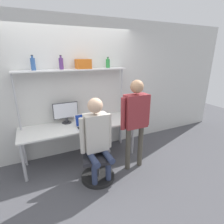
{
  "coord_description": "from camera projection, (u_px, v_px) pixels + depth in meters",
  "views": [
    {
      "loc": [
        -0.77,
        -2.7,
        2.02
      ],
      "look_at": [
        0.44,
        -0.16,
        1.08
      ],
      "focal_mm": 28.0,
      "sensor_mm": 36.0,
      "label": 1
    }
  ],
  "objects": [
    {
      "name": "person_seated",
      "position": [
        97.0,
        134.0,
        2.73
      ],
      "size": [
        0.53,
        0.48,
        1.4
      ],
      "color": "#2D3856",
      "rests_on": "ground_plane"
    },
    {
      "name": "shelf_unit",
      "position": [
        74.0,
        82.0,
        3.28
      ],
      "size": [
        2.06,
        0.26,
        1.76
      ],
      "color": "white",
      "rests_on": "ground_plane"
    },
    {
      "name": "monitor",
      "position": [
        66.0,
        112.0,
        3.37
      ],
      "size": [
        0.47,
        0.18,
        0.41
      ],
      "color": "#333338",
      "rests_on": "desk"
    },
    {
      "name": "ground_plane",
      "position": [
        87.0,
        168.0,
        3.27
      ],
      "size": [
        12.0,
        12.0,
        0.0
      ],
      "primitive_type": "plane",
      "color": "#4C4C51"
    },
    {
      "name": "laptop",
      "position": [
        83.0,
        123.0,
        3.24
      ],
      "size": [
        0.29,
        0.24,
        0.23
      ],
      "color": "silver",
      "rests_on": "desk"
    },
    {
      "name": "cell_phone",
      "position": [
        97.0,
        124.0,
        3.34
      ],
      "size": [
        0.07,
        0.15,
        0.01
      ],
      "color": "silver",
      "rests_on": "desk"
    },
    {
      "name": "desk",
      "position": [
        80.0,
        128.0,
        3.37
      ],
      "size": [
        2.17,
        0.69,
        0.73
      ],
      "color": "silver",
      "rests_on": "ground_plane"
    },
    {
      "name": "office_chair",
      "position": [
        97.0,
        163.0,
        2.95
      ],
      "size": [
        0.58,
        0.58,
        0.9
      ],
      "color": "black",
      "rests_on": "ground_plane"
    },
    {
      "name": "storage_box",
      "position": [
        83.0,
        64.0,
        3.25
      ],
      "size": [
        0.26,
        0.23,
        0.17
      ],
      "color": "#D1661E",
      "rests_on": "shelf_unit"
    },
    {
      "name": "person_standing",
      "position": [
        136.0,
        115.0,
        2.97
      ],
      "size": [
        0.57,
        0.22,
        1.63
      ],
      "color": "#4C473D",
      "rests_on": "ground_plane"
    },
    {
      "name": "bottle_purple",
      "position": [
        61.0,
        63.0,
        3.08
      ],
      "size": [
        0.08,
        0.08,
        0.24
      ],
      "color": "#593372",
      "rests_on": "shelf_unit"
    },
    {
      "name": "bottle_blue",
      "position": [
        33.0,
        64.0,
        2.9
      ],
      "size": [
        0.08,
        0.08,
        0.25
      ],
      "color": "#335999",
      "rests_on": "shelf_unit"
    },
    {
      "name": "wall_back",
      "position": [
        73.0,
        89.0,
        3.47
      ],
      "size": [
        8.0,
        0.06,
        2.7
      ],
      "color": "silver",
      "rests_on": "ground_plane"
    },
    {
      "name": "bottle_green",
      "position": [
        108.0,
        63.0,
        3.46
      ],
      "size": [
        0.08,
        0.08,
        0.21
      ],
      "color": "#2D8C3F",
      "rests_on": "shelf_unit"
    }
  ]
}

